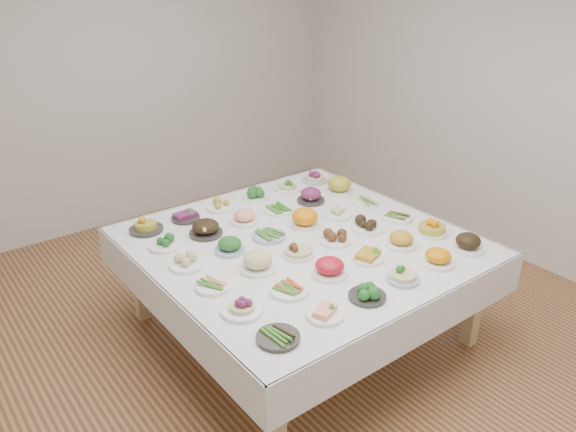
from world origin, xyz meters
TOP-DOWN VIEW (x-y plane):
  - room_envelope at (0.00, 0.00)m, footprint 5.02×5.02m
  - display_table at (0.20, -0.15)m, footprint 2.10×2.10m
  - dish_0 at (-0.58, -0.95)m, footprint 0.23×0.23m
  - dish_1 at (-0.26, -0.94)m, footprint 0.21×0.21m
  - dish_2 at (0.05, -0.95)m, footprint 0.21×0.21m
  - dish_3 at (0.36, -0.94)m, footprint 0.20×0.20m
  - dish_4 at (0.69, -0.94)m, footprint 0.22×0.22m
  - dish_5 at (1.00, -0.94)m, footprint 0.22×0.22m
  - dish_6 at (-0.60, -0.63)m, footprint 0.23×0.23m
  - dish_7 at (-0.26, -0.62)m, footprint 0.23×0.23m
  - dish_8 at (0.05, -0.62)m, footprint 0.23×0.23m
  - dish_9 at (0.37, -0.63)m, footprint 0.20×0.20m
  - dish_10 at (0.69, -0.63)m, footprint 0.21×0.21m
  - dish_11 at (1.00, -0.63)m, footprint 0.23×0.22m
  - dish_12 at (-0.60, -0.31)m, footprint 0.22×0.21m
  - dish_13 at (-0.26, -0.30)m, footprint 0.23×0.23m
  - dish_14 at (0.05, -0.31)m, footprint 0.20×0.20m
  - dish_15 at (0.37, -0.32)m, footprint 0.21×0.21m
  - dish_16 at (0.68, -0.31)m, footprint 0.22×0.22m
  - dish_17 at (0.99, -0.32)m, footprint 0.22×0.22m
  - dish_18 at (-0.60, 0.01)m, footprint 0.22×0.22m
  - dish_19 at (-0.28, 0.01)m, footprint 0.20×0.20m
  - dish_20 at (0.05, 0.01)m, footprint 0.23×0.23m
  - dish_21 at (0.36, 0.01)m, footprint 0.21×0.21m
  - dish_22 at (0.68, 0.00)m, footprint 0.23×0.23m
  - dish_23 at (1.00, 0.02)m, footprint 0.22×0.20m
  - dish_24 at (-0.59, 0.33)m, footprint 0.21×0.21m
  - dish_25 at (-0.28, 0.32)m, footprint 0.23×0.23m
  - dish_26 at (0.05, 0.33)m, footprint 0.20×0.20m
  - dish_27 at (0.36, 0.33)m, footprint 0.21×0.21m
  - dish_28 at (0.69, 0.33)m, footprint 0.22×0.22m
  - dish_29 at (0.99, 0.33)m, footprint 0.21×0.21m
  - dish_30 at (-0.59, 0.64)m, footprint 0.24×0.24m
  - dish_31 at (-0.27, 0.64)m, footprint 0.21×0.21m
  - dish_32 at (0.04, 0.65)m, footprint 0.21×0.21m
  - dish_33 at (0.37, 0.65)m, footprint 0.21×0.21m
  - dish_34 at (0.69, 0.63)m, footprint 0.21×0.21m
  - dish_35 at (0.99, 0.65)m, footprint 0.21×0.21m

SIDE VIEW (x-z plane):
  - display_table at x=0.20m, z-range 0.31..1.06m
  - dish_7 at x=-0.26m, z-range 0.75..0.80m
  - dish_17 at x=0.99m, z-range 0.75..0.80m
  - dish_27 at x=0.36m, z-range 0.75..0.80m
  - dish_12 at x=-0.60m, z-range 0.75..0.80m
  - dish_23 at x=1.00m, z-range 0.75..0.80m
  - dish_20 at x=0.05m, z-range 0.75..0.80m
  - dish_0 at x=-0.58m, z-range 0.75..0.80m
  - dish_1 at x=-0.26m, z-range 0.74..0.82m
  - dish_22 at x=0.68m, z-range 0.74..0.83m
  - dish_31 at x=-0.27m, z-range 0.74..0.83m
  - dish_32 at x=0.04m, z-range 0.74..0.83m
  - dish_15 at x=0.37m, z-range 0.74..0.84m
  - dish_9 at x=0.37m, z-range 0.74..0.84m
  - dish_24 at x=-0.59m, z-range 0.75..0.84m
  - dish_2 at x=0.05m, z-range 0.75..0.84m
  - dish_18 at x=-0.60m, z-range 0.74..0.85m
  - dish_16 at x=0.68m, z-range 0.75..0.85m
  - dish_33 at x=0.37m, z-range 0.75..0.85m
  - dish_3 at x=0.36m, z-range 0.74..0.85m
  - dish_34 at x=0.69m, z-range 0.74..0.86m
  - dish_19 at x=-0.28m, z-range 0.74..0.86m
  - dish_10 at x=0.69m, z-range 0.74..0.86m
  - dish_28 at x=0.69m, z-range 0.74..0.87m
  - dish_6 at x=-0.60m, z-range 0.74..0.87m
  - dish_14 at x=0.05m, z-range 0.75..0.87m
  - dish_35 at x=0.99m, z-range 0.75..0.87m
  - dish_26 at x=0.05m, z-range 0.75..0.87m
  - dish_5 at x=1.00m, z-range 0.75..0.87m
  - dish_4 at x=0.69m, z-range 0.75..0.87m
  - dish_21 at x=0.36m, z-range 0.75..0.87m
  - dish_29 at x=0.99m, z-range 0.75..0.88m
  - dish_13 at x=-0.26m, z-range 0.75..0.89m
  - dish_30 at x=-0.59m, z-range 0.75..0.89m
  - dish_11 at x=1.00m, z-range 0.75..0.89m
  - dish_8 at x=0.05m, z-range 0.75..0.89m
  - dish_25 at x=-0.28m, z-range 0.75..0.90m
  - room_envelope at x=0.00m, z-range 0.43..3.24m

